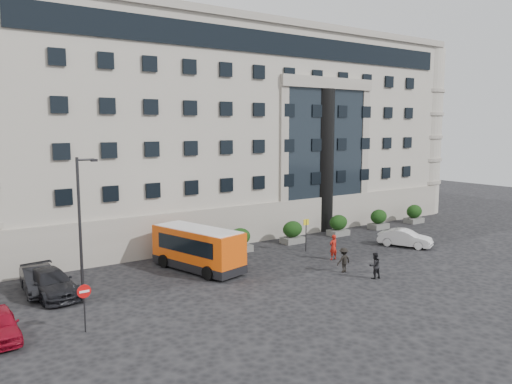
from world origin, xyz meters
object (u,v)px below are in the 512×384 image
Objects in this scene: hedge_d at (338,225)px; street_lamp at (81,225)px; hedge_e at (379,219)px; hedge_b at (240,240)px; minibus at (198,247)px; pedestrian_a at (333,247)px; hedge_c at (292,232)px; pedestrian_c at (344,260)px; parked_car_c at (50,283)px; white_taxi at (405,238)px; no_entry_sign at (84,298)px; parked_car_b at (38,280)px; hedge_a at (178,249)px; pedestrian_b at (375,266)px; hedge_f at (414,214)px; bus_stop_sign at (306,229)px.

street_lamp is (-23.54, -4.80, 3.44)m from hedge_d.
hedge_b is at bearing 180.00° from hedge_e.
minibus is 9.92m from pedestrian_a.
pedestrian_c is (-2.46, -8.54, -0.10)m from hedge_c.
parked_car_c is 1.23× the size of white_taxi.
parked_car_b is (-0.65, 7.40, -0.92)m from no_entry_sign.
hedge_e is 0.79× the size of no_entry_sign.
hedge_a is 11.20m from pedestrian_a.
parked_car_c is at bearing -19.98° from pedestrian_c.
parked_car_b is at bearing -175.89° from hedge_c.
minibus is (8.16, 2.22, -2.79)m from street_lamp.
hedge_c reaches higher than pedestrian_a.
white_taxi is 2.28× the size of pedestrian_a.
pedestrian_c is at bearing -72.21° from hedge_b.
hedge_b is 0.79× the size of no_entry_sign.
white_taxi is (26.78, -4.66, -0.04)m from parked_car_b.
hedge_b is at bearing -53.07° from pedestrian_a.
pedestrian_b is (-1.02, -4.89, -0.07)m from pedestrian_a.
pedestrian_c is (-12.86, -8.54, -0.10)m from hedge_e.
white_taxi is at bearing -19.59° from hedge_a.
street_lamp is 4.72× the size of pedestrian_b.
hedge_f is at bearing -138.75° from pedestrian_b.
hedge_b is 5.20m from hedge_c.
bus_stop_sign is 6.01m from pedestrian_c.
parked_car_b is (-9.65, -1.44, -0.19)m from hedge_a.
hedge_e is 0.25× the size of minibus.
parked_car_c is at bearing -175.95° from hedge_f.
no_entry_sign is (-24.60, -8.84, 0.72)m from hedge_d.
white_taxi is 7.55m from pedestrian_a.
bus_stop_sign is (-6.10, -2.80, 0.80)m from hedge_d.
no_entry_sign is at bearing -160.24° from hedge_d.
hedge_f is at bearing -155.25° from pedestrian_c.
parked_car_b reaches higher than white_taxi.
bus_stop_sign is 0.49× the size of parked_car_c.
hedge_e is at bearing 0.00° from hedge_d.
no_entry_sign is at bearing 8.99° from pedestrian_a.
street_lamp is 1.11× the size of minibus.
hedge_b reaches higher than parked_car_c.
minibus is at bearing -7.23° from parked_car_c.
pedestrian_b is (3.38, -10.66, -0.08)m from hedge_b.
street_lamp is at bearing 75.28° from no_entry_sign.
parked_car_c is (-29.99, -2.49, -0.18)m from hedge_e.
parked_car_c is 19.55m from pedestrian_b.
hedge_c and hedge_d have the same top height.
bus_stop_sign is 7.96m from pedestrian_b.
hedge_a is 2.67m from minibus.
pedestrian_b is at bearing -31.38° from parked_car_c.
hedge_f reaches higher than pedestrian_c.
no_entry_sign is (-18.50, -6.04, -0.08)m from bus_stop_sign.
hedge_c is 1.00× the size of hedge_d.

